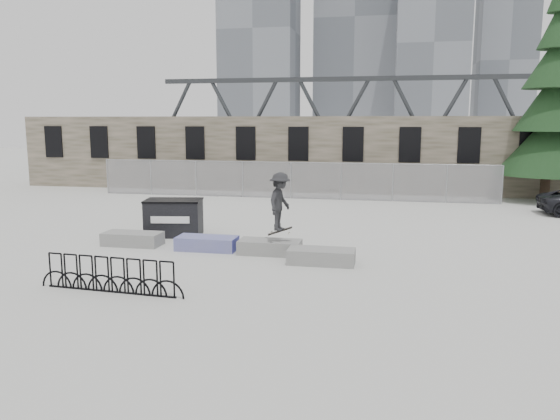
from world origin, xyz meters
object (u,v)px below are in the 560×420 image
Objects in this scene: planter_far_left at (133,238)px; planter_center_left at (207,243)px; dumpster at (174,217)px; bike_rack at (110,275)px; planter_offset at (321,256)px; planter_center_right at (270,246)px; spruce_tree at (551,115)px; skateboarder at (280,202)px.

planter_center_left is (2.75, -0.16, 0.00)m from planter_far_left.
bike_rack is at bearing -90.93° from dumpster.
dumpster is at bearing 66.45° from planter_far_left.
planter_center_right is at bearing 153.63° from planter_offset.
spruce_tree is at bearing 27.86° from dumpster.
dumpster is at bearing -142.34° from spruce_tree.
bike_rack is at bearing -123.31° from planter_center_right.
planter_far_left and planter_center_left have the same top height.
planter_center_left is at bearing -134.50° from spruce_tree.
spruce_tree is 5.72× the size of skateboarder.
skateboarder reaches higher than dumpster.
planter_center_left is 1.00× the size of planter_center_right.
spruce_tree reaches higher than bike_rack.
bike_rack reaches higher than planter_center_left.
spruce_tree is at bearing 56.54° from planter_offset.
skateboarder reaches higher than planter_offset.
planter_center_right is at bearing -3.40° from planter_far_left.
planter_offset is at bearing -9.95° from planter_far_left.
planter_center_left is 2.81m from dumpster.
planter_offset is at bearing -36.56° from dumpster.
skateboarder is at bearing 151.52° from planter_offset.
planter_center_left is at bearing 176.50° from planter_center_right.
spruce_tree is at bearing -26.59° from skateboarder.
bike_rack is at bearing -128.07° from spruce_tree.
planter_offset is (3.96, -1.02, 0.00)m from planter_center_left.
planter_center_left is 0.99× the size of skateboarder.
bike_rack reaches higher than planter_center_right.
planter_center_left is at bearing -3.31° from planter_far_left.
planter_far_left is 6.80m from planter_offset.
spruce_tree reaches higher than dumpster.
dumpster is 6.87m from bike_rack.
planter_center_left and planter_center_right have the same top height.
spruce_tree reaches higher than planter_center_left.
bike_rack is (-3.07, -4.68, 0.19)m from planter_center_right.
planter_far_left is 0.17× the size of spruce_tree.
skateboarder is at bearing 53.09° from bike_rack.
planter_center_right is at bearing -36.73° from dumpster.
bike_rack is 2.01× the size of skateboarder.
dumpster is at bearing 75.61° from skateboarder.
dumpster is (-4.13, 2.10, 0.44)m from planter_center_right.
planter_center_left is 0.89× the size of dumpster.
planter_center_left is at bearing 165.59° from planter_offset.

